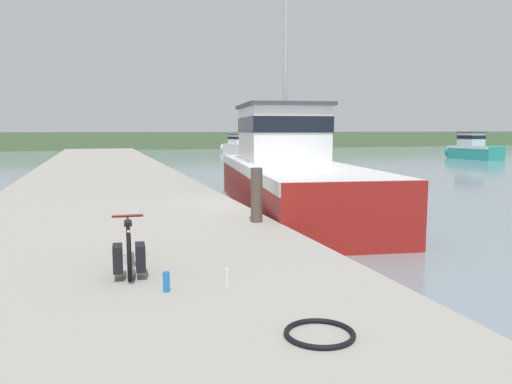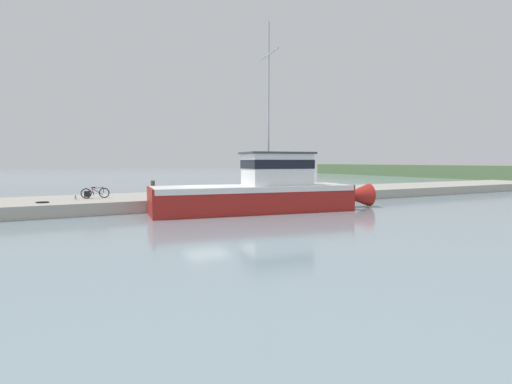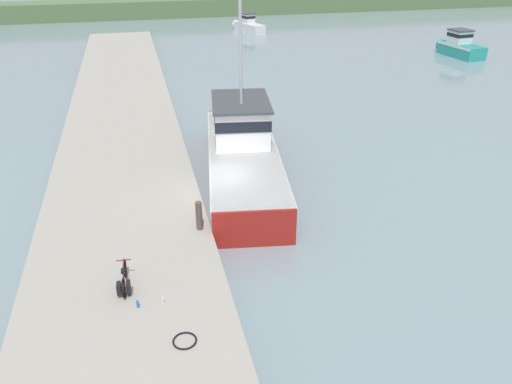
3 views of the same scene
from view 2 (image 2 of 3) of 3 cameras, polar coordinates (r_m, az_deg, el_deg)
The scene contains 8 objects.
ground_plane at distance 23.40m, azimuth -7.13°, elevation -2.82°, with size 320.00×320.00×0.00m, color gray.
dock_pier at distance 27.28m, azimuth -10.32°, elevation -1.09°, with size 6.39×80.00×0.70m, color #A39E93.
fishing_boat_main at distance 23.23m, azimuth 1.18°, elevation 0.33°, with size 4.83×13.94×10.84m.
bicycle_touring at distance 26.00m, azimuth -22.33°, elevation -0.15°, with size 0.47×1.63×0.68m.
mooring_post at distance 23.79m, azimuth -14.51°, elevation 0.25°, with size 0.24×0.24×1.12m, color #51473D.
hose_coil at distance 24.35m, azimuth -28.21°, elevation -1.31°, with size 0.67×0.67×0.05m, color black.
water_bottle_by_bike at distance 24.85m, azimuth -24.28°, elevation -0.88°, with size 0.06×0.06×0.22m, color silver.
water_bottle_on_curb at distance 25.57m, azimuth -24.39°, elevation -0.71°, with size 0.08×0.08×0.24m, color blue.
Camera 2 is at (21.65, -8.40, 2.91)m, focal length 28.00 mm.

